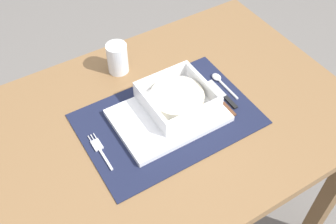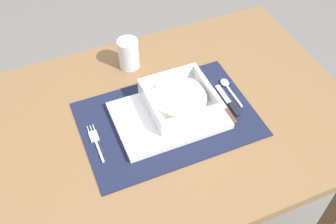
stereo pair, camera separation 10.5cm
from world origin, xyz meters
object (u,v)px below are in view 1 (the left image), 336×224
at_px(bread_knife, 221,102).
at_px(spoon, 219,80).
at_px(porridge_bowl, 177,98).
at_px(butter_knife, 224,96).
at_px(dining_table, 170,138).
at_px(fork, 99,149).
at_px(drinking_glass, 118,60).

bearing_deg(bread_knife, spoon, 58.56).
bearing_deg(porridge_bowl, butter_knife, -14.59).
relative_size(dining_table, fork, 7.97).
bearing_deg(butter_knife, fork, -179.13).
bearing_deg(dining_table, porridge_bowl, 21.65).
xyz_separation_m(dining_table, spoon, (0.19, 0.04, 0.11)).
relative_size(dining_table, butter_knife, 8.00).
bearing_deg(drinking_glass, dining_table, -81.41).
height_order(dining_table, fork, fork).
bearing_deg(fork, bread_knife, -8.52).
distance_m(fork, bread_knife, 0.36).
bearing_deg(bread_knife, porridge_bowl, 156.73).
bearing_deg(spoon, fork, -172.03).
distance_m(dining_table, spoon, 0.23).
relative_size(bread_knife, drinking_glass, 1.47).
bearing_deg(dining_table, fork, -178.07).
xyz_separation_m(spoon, drinking_glass, (-0.23, 0.20, 0.03)).
xyz_separation_m(butter_knife, bread_knife, (-0.02, -0.01, 0.00)).
height_order(dining_table, drinking_glass, drinking_glass).
relative_size(fork, butter_knife, 1.00).
distance_m(fork, spoon, 0.41).
relative_size(butter_knife, bread_knife, 0.91).
xyz_separation_m(porridge_bowl, spoon, (0.16, 0.02, -0.03)).
height_order(butter_knife, bread_knife, same).
distance_m(spoon, drinking_glass, 0.30).
bearing_deg(butter_knife, bread_knife, -141.30).
relative_size(spoon, butter_knife, 0.93).
xyz_separation_m(fork, spoon, (0.41, 0.04, 0.00)).
height_order(spoon, butter_knife, spoon).
height_order(porridge_bowl, fork, porridge_bowl).
bearing_deg(fork, spoon, 2.53).
relative_size(fork, drinking_glass, 1.35).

